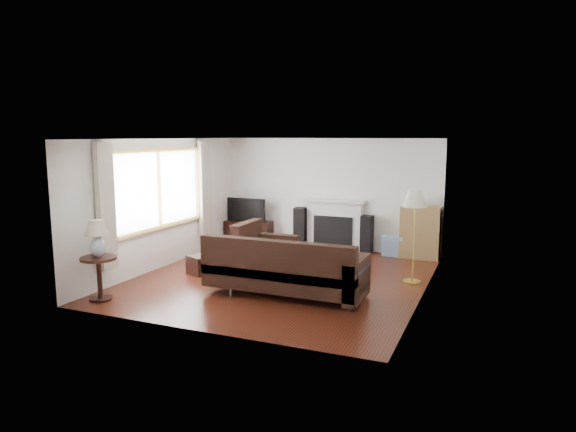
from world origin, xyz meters
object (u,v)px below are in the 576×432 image
at_px(tv_stand, 249,232).
at_px(sectional_sofa, 285,267).
at_px(side_table, 100,278).
at_px(bookshelf, 420,232).
at_px(floor_lamp, 413,237).
at_px(coffee_table, 306,263).

height_order(tv_stand, sectional_sofa, sectional_sofa).
bearing_deg(sectional_sofa, tv_stand, 125.37).
height_order(sectional_sofa, side_table, sectional_sofa).
distance_m(tv_stand, bookshelf, 4.00).
xyz_separation_m(bookshelf, floor_lamp, (0.15, -1.89, 0.27)).
bearing_deg(tv_stand, coffee_table, -41.36).
relative_size(tv_stand, sectional_sofa, 0.39).
height_order(tv_stand, bookshelf, bookshelf).
distance_m(coffee_table, floor_lamp, 2.06).
bearing_deg(bookshelf, coffee_table, -132.34).
bearing_deg(coffee_table, floor_lamp, 27.10).
bearing_deg(side_table, sectional_sofa, 28.20).
height_order(floor_lamp, side_table, floor_lamp).
bearing_deg(sectional_sofa, side_table, -151.80).
relative_size(tv_stand, floor_lamp, 0.66).
relative_size(coffee_table, side_table, 1.41).
xyz_separation_m(tv_stand, side_table, (-0.23, -4.69, 0.07)).
xyz_separation_m(tv_stand, sectional_sofa, (2.35, -3.31, 0.18)).
bearing_deg(sectional_sofa, bookshelf, 64.01).
xyz_separation_m(tv_stand, bookshelf, (3.99, 0.05, 0.28)).
height_order(bookshelf, floor_lamp, floor_lamp).
bearing_deg(bookshelf, side_table, -131.62).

